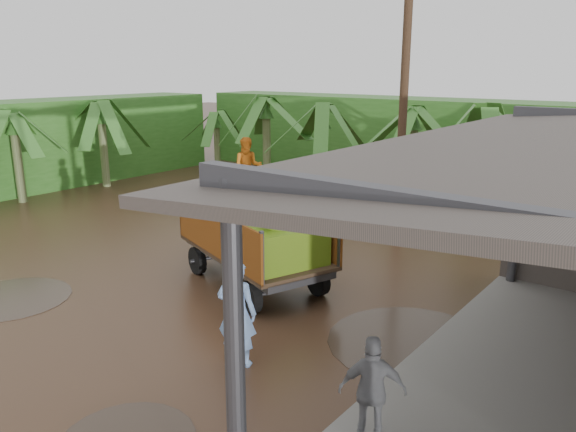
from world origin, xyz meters
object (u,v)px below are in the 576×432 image
at_px(banana_trailer, 254,233).
at_px(man_grey, 372,390).
at_px(man_blue, 237,313).
at_px(utility_pole, 403,104).

xyz_separation_m(banana_trailer, man_grey, (5.04, -3.38, -0.47)).
bearing_deg(man_blue, utility_pole, -103.90).
relative_size(banana_trailer, utility_pole, 0.73).
bearing_deg(man_blue, man_grey, 149.56).
bearing_deg(utility_pole, banana_trailer, -100.68).
bearing_deg(man_grey, banana_trailer, -65.87).
bearing_deg(utility_pole, man_grey, -64.90).
bearing_deg(banana_trailer, man_blue, -33.92).
xyz_separation_m(banana_trailer, man_blue, (2.21, -2.98, -0.30)).
xyz_separation_m(man_blue, utility_pole, (-1.22, 8.24, 2.99)).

